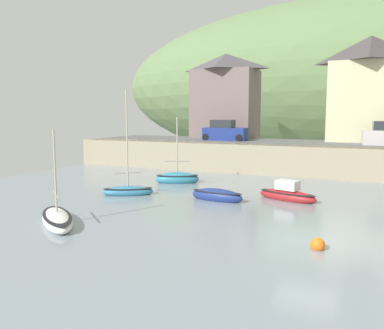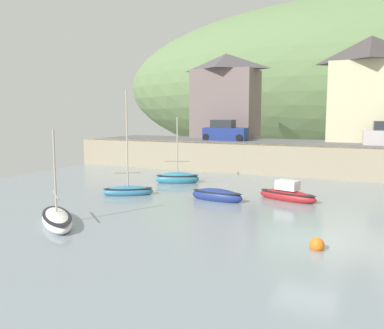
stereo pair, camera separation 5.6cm
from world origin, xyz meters
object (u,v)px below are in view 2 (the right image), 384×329
waterfront_building_centre (369,88)px  sailboat_far_left (287,194)px  waterfront_building_left (226,95)px  mooring_buoy (317,245)px  rowboat_small_beached (57,219)px  dinghy_open_wooden (177,178)px  parked_car_near_slipway (225,132)px  sailboat_tall_mast (128,190)px  sailboat_nearest_shore (217,196)px

waterfront_building_centre → sailboat_far_left: waterfront_building_centre is taller
waterfront_building_left → mooring_buoy: waterfront_building_left is taller
rowboat_small_beached → mooring_buoy: rowboat_small_beached is taller
dinghy_open_wooden → parked_car_near_slipway: size_ratio=1.19×
waterfront_building_left → dinghy_open_wooden: size_ratio=1.77×
sailboat_tall_mast → sailboat_far_left: bearing=-16.6°
rowboat_small_beached → sailboat_far_left: (8.40, 9.61, 0.08)m
sailboat_far_left → sailboat_tall_mast: bearing=-147.0°
sailboat_nearest_shore → mooring_buoy: bearing=-39.0°
sailboat_nearest_shore → sailboat_far_left: size_ratio=0.87×
waterfront_building_left → sailboat_tall_mast: (1.17, -20.52, -6.56)m
parked_car_near_slipway → mooring_buoy: 24.81m
sailboat_tall_mast → sailboat_nearest_shore: sailboat_tall_mast is taller
waterfront_building_centre → parked_car_near_slipway: size_ratio=2.30×
waterfront_building_left → parked_car_near_slipway: size_ratio=2.11×
waterfront_building_centre → dinghy_open_wooden: size_ratio=1.93×
waterfront_building_left → rowboat_small_beached: (1.99, -27.55, -6.60)m
parked_car_near_slipway → waterfront_building_left: bearing=108.0°
sailboat_tall_mast → sailboat_far_left: (9.22, 2.57, 0.04)m
dinghy_open_wooden → mooring_buoy: size_ratio=8.95×
waterfront_building_left → waterfront_building_centre: (13.94, -0.00, 0.40)m
sailboat_nearest_shore → mooring_buoy: sailboat_nearest_shore is taller
sailboat_tall_mast → parked_car_near_slipway: size_ratio=1.59×
waterfront_building_left → sailboat_nearest_shore: bearing=-71.2°
dinghy_open_wooden → rowboat_small_beached: bearing=-115.9°
waterfront_building_left → sailboat_tall_mast: bearing=-86.7°
rowboat_small_beached → sailboat_nearest_shore: rowboat_small_beached is taller
sailboat_far_left → parked_car_near_slipway: (-8.80, 13.45, 2.88)m
rowboat_small_beached → sailboat_tall_mast: 7.08m
waterfront_building_left → sailboat_nearest_shore: size_ratio=2.66×
parked_car_near_slipway → sailboat_far_left: bearing=-58.2°
mooring_buoy → waterfront_building_centre: bearing=88.4°
sailboat_nearest_shore → parked_car_near_slipway: bearing=114.5°
rowboat_small_beached → mooring_buoy: 11.30m
dinghy_open_wooden → parked_car_near_slipway: 11.13m
dinghy_open_wooden → mooring_buoy: bearing=-70.3°
rowboat_small_beached → sailboat_nearest_shore: 9.13m
sailboat_tall_mast → mooring_buoy: size_ratio=11.91×
rowboat_small_beached → sailboat_nearest_shore: bearing=100.1°
waterfront_building_left → parked_car_near_slipway: 6.00m
waterfront_building_left → parked_car_near_slipway: (1.59, -4.50, -3.64)m
waterfront_building_centre → dinghy_open_wooden: (-12.02, -15.25, -6.93)m
sailboat_nearest_shore → dinghy_open_wooden: bearing=142.8°
mooring_buoy → dinghy_open_wooden: bearing=135.9°
sailboat_tall_mast → dinghy_open_wooden: size_ratio=1.33×
sailboat_nearest_shore → parked_car_near_slipway: parked_car_near_slipway is taller
sailboat_nearest_shore → dinghy_open_wooden: size_ratio=0.67×
waterfront_building_left → dinghy_open_wooden: waterfront_building_left is taller
waterfront_building_centre → sailboat_far_left: size_ratio=2.53×
waterfront_building_centre → sailboat_nearest_shore: (-7.22, -19.73, -6.97)m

